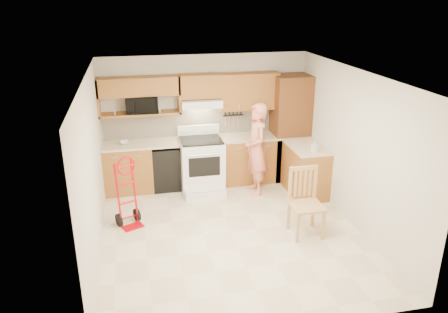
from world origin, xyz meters
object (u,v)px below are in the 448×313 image
object	(u,v)px
microwave	(142,104)
range	(202,161)
person	(256,149)
dining_chair	(307,204)
hand_truck	(128,195)

from	to	relation	value
microwave	range	xyz separation A→B (m)	(1.03, -0.40, -1.06)
person	dining_chair	distance (m)	1.73
person	dining_chair	bearing A→B (deg)	10.00
dining_chair	person	bearing A→B (deg)	102.13
range	hand_truck	distance (m)	1.79
hand_truck	dining_chair	xyz separation A→B (m)	(2.69, -0.86, -0.00)
hand_truck	dining_chair	distance (m)	2.82
hand_truck	microwave	bearing A→B (deg)	53.70
microwave	hand_truck	distance (m)	1.93
hand_truck	dining_chair	size ratio (longest dim) A/B	1.01
microwave	hand_truck	xyz separation A→B (m)	(-0.35, -1.54, -1.11)
range	hand_truck	world-z (taller)	range
range	hand_truck	bearing A→B (deg)	-140.59
range	dining_chair	distance (m)	2.38
microwave	person	xyz separation A→B (m)	(1.99, -0.74, -0.78)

